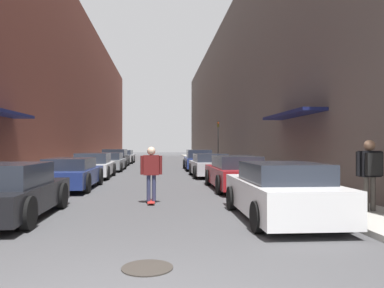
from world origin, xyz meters
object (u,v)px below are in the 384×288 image
parked_car_left_4 (115,158)px  pedestrian (370,167)px  parked_car_left_5 (123,157)px  parked_car_right_2 (209,165)px  parked_car_left_2 (94,166)px  parked_car_right_0 (281,192)px  parked_car_right_1 (235,173)px  parked_car_left_1 (71,174)px  parked_car_left_3 (109,162)px  manhole_cover (147,268)px  parked_car_right_3 (198,160)px  skateboarder (151,169)px  parked_car_left_0 (7,192)px  traffic_light (218,138)px

parked_car_left_4 → pedestrian: pedestrian is taller
parked_car_left_5 → parked_car_right_2: (6.05, -16.08, -0.01)m
parked_car_left_2 → parked_car_right_0: bearing=-61.8°
parked_car_right_0 → pedestrian: (2.23, 0.19, 0.55)m
parked_car_right_1 → pedestrian: pedestrian is taller
parked_car_left_1 → parked_car_left_5: bearing=90.0°
parked_car_left_1 → parked_car_left_3: size_ratio=1.04×
parked_car_left_3 → manhole_cover: parked_car_left_3 is taller
parked_car_left_3 → pedestrian: (8.31, -16.80, 0.58)m
parked_car_right_3 → skateboarder: 15.22m
parked_car_right_2 → skateboarder: 9.46m
parked_car_right_0 → manhole_cover: parked_car_right_0 is taller
parked_car_left_3 → parked_car_right_1: parked_car_right_1 is taller
parked_car_left_0 → parked_car_left_2: parked_car_left_2 is taller
parked_car_left_4 → manhole_cover: size_ratio=5.67×
parked_car_right_0 → parked_car_right_1: parked_car_right_0 is taller
parked_car_right_2 → parked_car_right_0: bearing=-89.7°
parked_car_left_4 → traffic_light: (8.45, 0.70, 1.66)m
parked_car_left_5 → skateboarder: skateboarder is taller
parked_car_right_0 → pedestrian: pedestrian is taller
parked_car_left_0 → parked_car_right_0: 6.21m
parked_car_left_2 → parked_car_left_3: (0.02, 5.62, -0.04)m
parked_car_left_2 → parked_car_left_3: 5.62m
parked_car_left_4 → skateboarder: (3.29, -19.56, 0.34)m
parked_car_left_0 → parked_car_right_3: parked_car_right_3 is taller
parked_car_right_1 → traffic_light: size_ratio=1.32×
parked_car_left_5 → parked_car_right_1: parked_car_right_1 is taller
parked_car_left_1 → skateboarder: bearing=-51.2°
parked_car_left_0 → skateboarder: bearing=31.7°
parked_car_left_0 → parked_car_right_2: (6.12, 10.98, -0.00)m
parked_car_left_5 → parked_car_right_0: parked_car_right_0 is taller
parked_car_left_1 → traffic_light: size_ratio=1.28×
parked_car_left_1 → manhole_cover: parked_car_left_1 is taller
skateboarder → manhole_cover: skateboarder is taller
traffic_light → parked_car_left_0: bearing=-110.6°
parked_car_right_1 → parked_car_left_1: bearing=174.0°
parked_car_left_1 → pedestrian: bearing=-36.9°
parked_car_left_1 → parked_car_right_2: (6.03, 5.10, 0.02)m
parked_car_left_2 → parked_car_left_4: size_ratio=1.03×
parked_car_left_5 → manhole_cover: parked_car_left_5 is taller
parked_car_left_0 → parked_car_right_2: 12.57m
parked_car_left_5 → manhole_cover: (3.21, -30.78, -0.61)m
parked_car_left_4 → parked_car_right_3: 7.76m
parked_car_left_2 → skateboarder: size_ratio=2.50×
skateboarder → pedestrian: size_ratio=0.97×
parked_car_left_1 → parked_car_left_5: size_ratio=1.03×
parked_car_left_0 → parked_car_right_0: size_ratio=0.99×
parked_car_left_3 → pedestrian: bearing=-63.7°
parked_car_right_0 → pedestrian: size_ratio=2.49×
parked_car_left_4 → parked_car_right_3: size_ratio=0.84×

